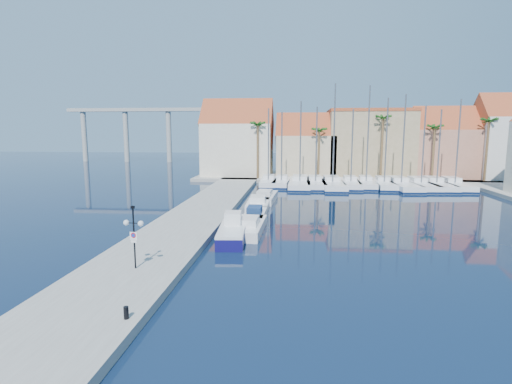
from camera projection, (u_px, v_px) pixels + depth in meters
ground at (289, 265)px, 24.75m from camera, size 260.00×260.00×0.00m
quay_west at (199, 214)px, 38.88m from camera, size 6.00×77.00×0.50m
shore_north at (350, 177)px, 70.94m from camera, size 54.00×16.00×0.50m
lamp_post at (134, 227)px, 22.41m from camera, size 1.23×0.46×3.64m
bollard at (126, 313)px, 16.59m from camera, size 0.21×0.21×0.53m
fishing_boat at (232, 232)px, 30.34m from camera, size 2.37×5.90×2.02m
motorboat_west_0 at (249, 227)px, 32.71m from camera, size 2.36×6.81×1.40m
motorboat_west_1 at (255, 215)px, 37.33m from camera, size 1.88×5.78×1.40m
motorboat_west_2 at (258, 203)px, 43.33m from camera, size 2.43×7.16×1.40m
motorboat_west_3 at (265, 197)px, 47.50m from camera, size 2.68×7.19×1.40m
sailboat_0 at (268, 182)px, 60.98m from camera, size 2.69×9.21×11.61m
sailboat_1 at (282, 182)px, 60.67m from camera, size 2.83×8.82×11.07m
sailboat_2 at (300, 183)px, 59.75m from camera, size 3.42×11.87×12.55m
sailboat_3 at (315, 183)px, 59.54m from camera, size 3.04×10.56×11.76m
sailboat_4 at (332, 184)px, 58.90m from camera, size 3.39×12.10×14.93m
sailboat_5 at (350, 183)px, 59.34m from camera, size 2.83×9.82×11.43m
sailboat_6 at (366, 183)px, 59.53m from camera, size 3.21×9.77×14.74m
sailboat_7 at (383, 184)px, 58.66m from camera, size 2.86×9.73×12.93m
sailboat_8 at (400, 185)px, 58.14m from camera, size 4.09×12.24×13.40m
sailboat_9 at (420, 185)px, 57.92m from camera, size 3.39×11.14×11.78m
sailboat_10 at (435, 185)px, 58.07m from camera, size 3.15×11.47×11.29m
sailboat_11 at (453, 185)px, 57.80m from camera, size 2.97×10.77×12.70m
building_0 at (238, 141)px, 70.99m from camera, size 12.30×9.00×13.50m
building_1 at (306, 148)px, 69.99m from camera, size 10.30×8.00×11.00m
building_2 at (369, 143)px, 69.74m from camera, size 14.20×10.20×11.50m
building_3 at (442, 146)px, 67.63m from camera, size 10.30×8.00×12.00m
building_4 at (502, 139)px, 65.59m from camera, size 8.30×8.00×14.00m
palm_0 at (258, 126)px, 65.29m from camera, size 2.60×2.60×10.15m
palm_1 at (319, 132)px, 64.44m from camera, size 2.60×2.60×9.15m
palm_2 at (383, 120)px, 63.17m from camera, size 2.60×2.60×11.15m
palm_3 at (435, 129)px, 62.59m from camera, size 2.60×2.60×9.65m
palm_4 at (489, 123)px, 61.66m from camera, size 2.60×2.60×10.65m
viaduct at (150, 124)px, 107.73m from camera, size 48.00×2.20×14.45m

